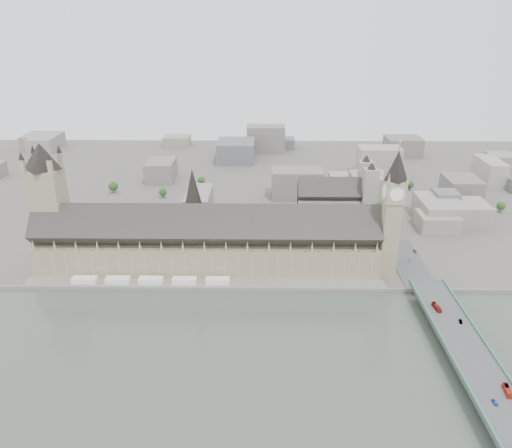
{
  "coord_description": "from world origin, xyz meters",
  "views": [
    {
      "loc": [
        43.08,
        -332.14,
        188.7
      ],
      "look_at": [
        37.96,
        33.65,
        32.86
      ],
      "focal_mm": 35.0,
      "sensor_mm": 36.0,
      "label": 1
    }
  ],
  "objects_px": {
    "car_silver": "(461,321)",
    "red_bus_south": "(507,390)",
    "victoria_tower": "(48,200)",
    "red_bus_north": "(437,307)",
    "car_approach": "(415,251)",
    "car_blue": "(495,402)",
    "westminster_bridge": "(462,348)",
    "westminster_abbey": "(337,206)",
    "elizabeth_tower": "(393,207)",
    "palace_of_westminster": "(207,243)"
  },
  "relations": [
    {
      "from": "red_bus_north",
      "to": "car_blue",
      "type": "relative_size",
      "value": 2.39
    },
    {
      "from": "red_bus_south",
      "to": "red_bus_north",
      "type": "bearing_deg",
      "value": 106.91
    },
    {
      "from": "westminster_bridge",
      "to": "red_bus_north",
      "type": "relative_size",
      "value": 31.02
    },
    {
      "from": "westminster_bridge",
      "to": "car_approach",
      "type": "relative_size",
      "value": 59.41
    },
    {
      "from": "red_bus_north",
      "to": "car_blue",
      "type": "bearing_deg",
      "value": -95.65
    },
    {
      "from": "victoria_tower",
      "to": "red_bus_south",
      "type": "bearing_deg",
      "value": -28.36
    },
    {
      "from": "victoria_tower",
      "to": "elizabeth_tower",
      "type": "bearing_deg",
      "value": -3.96
    },
    {
      "from": "palace_of_westminster",
      "to": "car_approach",
      "type": "bearing_deg",
      "value": 3.64
    },
    {
      "from": "westminster_abbey",
      "to": "westminster_bridge",
      "type": "bearing_deg",
      "value": -74.36
    },
    {
      "from": "car_blue",
      "to": "victoria_tower",
      "type": "bearing_deg",
      "value": 144.67
    },
    {
      "from": "victoria_tower",
      "to": "red_bus_south",
      "type": "distance_m",
      "value": 332.59
    },
    {
      "from": "victoria_tower",
      "to": "car_blue",
      "type": "bearing_deg",
      "value": -30.37
    },
    {
      "from": "elizabeth_tower",
      "to": "westminster_bridge",
      "type": "height_order",
      "value": "elizabeth_tower"
    },
    {
      "from": "car_blue",
      "to": "car_silver",
      "type": "xyz_separation_m",
      "value": [
        8.6,
        70.16,
        -0.02
      ]
    },
    {
      "from": "elizabeth_tower",
      "to": "car_blue",
      "type": "bearing_deg",
      "value": -82.0
    },
    {
      "from": "westminster_bridge",
      "to": "car_blue",
      "type": "distance_m",
      "value": 51.38
    },
    {
      "from": "westminster_abbey",
      "to": "car_approach",
      "type": "xyz_separation_m",
      "value": [
        55.34,
        -64.72,
        -14.04
      ]
    },
    {
      "from": "palace_of_westminster",
      "to": "westminster_bridge",
      "type": "distance_m",
      "value": 195.05
    },
    {
      "from": "red_bus_south",
      "to": "car_blue",
      "type": "xyz_separation_m",
      "value": [
        -9.58,
        -7.79,
        -0.66
      ]
    },
    {
      "from": "westminster_bridge",
      "to": "car_approach",
      "type": "distance_m",
      "value": 118.01
    },
    {
      "from": "westminster_abbey",
      "to": "car_blue",
      "type": "bearing_deg",
      "value": -78.46
    },
    {
      "from": "palace_of_westminster",
      "to": "car_approach",
      "type": "relative_size",
      "value": 48.44
    },
    {
      "from": "palace_of_westminster",
      "to": "red_bus_north",
      "type": "bearing_deg",
      "value": -24.91
    },
    {
      "from": "palace_of_westminster",
      "to": "red_bus_north",
      "type": "xyz_separation_m",
      "value": [
        156.94,
        -72.87,
        -11.0
      ]
    },
    {
      "from": "elizabeth_tower",
      "to": "car_approach",
      "type": "height_order",
      "value": "elizabeth_tower"
    },
    {
      "from": "red_bus_north",
      "to": "car_approach",
      "type": "relative_size",
      "value": 1.92
    },
    {
      "from": "westminster_bridge",
      "to": "car_approach",
      "type": "bearing_deg",
      "value": 87.93
    },
    {
      "from": "westminster_abbey",
      "to": "car_silver",
      "type": "xyz_separation_m",
      "value": [
        56.25,
        -163.27,
        -14.11
      ]
    },
    {
      "from": "elizabeth_tower",
      "to": "westminster_bridge",
      "type": "bearing_deg",
      "value": -75.89
    },
    {
      "from": "red_bus_north",
      "to": "car_approach",
      "type": "distance_m",
      "value": 83.97
    },
    {
      "from": "car_silver",
      "to": "car_approach",
      "type": "relative_size",
      "value": 0.81
    },
    {
      "from": "westminster_bridge",
      "to": "car_silver",
      "type": "height_order",
      "value": "car_silver"
    },
    {
      "from": "elizabeth_tower",
      "to": "car_approach",
      "type": "xyz_separation_m",
      "value": [
        28.26,
        22.28,
        -47.04
      ]
    },
    {
      "from": "victoria_tower",
      "to": "westminster_bridge",
      "type": "distance_m",
      "value": 309.91
    },
    {
      "from": "victoria_tower",
      "to": "car_silver",
      "type": "bearing_deg",
      "value": -18.06
    },
    {
      "from": "westminster_abbey",
      "to": "red_bus_south",
      "type": "bearing_deg",
      "value": -75.77
    },
    {
      "from": "red_bus_south",
      "to": "car_approach",
      "type": "relative_size",
      "value": 1.85
    },
    {
      "from": "elizabeth_tower",
      "to": "car_blue",
      "type": "relative_size",
      "value": 24.51
    },
    {
      "from": "westminster_bridge",
      "to": "victoria_tower",
      "type": "bearing_deg",
      "value": 158.22
    },
    {
      "from": "car_blue",
      "to": "car_approach",
      "type": "bearing_deg",
      "value": 82.43
    },
    {
      "from": "car_silver",
      "to": "red_bus_south",
      "type": "bearing_deg",
      "value": -77.34
    },
    {
      "from": "car_blue",
      "to": "car_approach",
      "type": "xyz_separation_m",
      "value": [
        7.69,
        168.7,
        0.05
      ]
    },
    {
      "from": "elizabeth_tower",
      "to": "car_approach",
      "type": "relative_size",
      "value": 19.65
    },
    {
      "from": "palace_of_westminster",
      "to": "car_blue",
      "type": "height_order",
      "value": "palace_of_westminster"
    },
    {
      "from": "westminster_bridge",
      "to": "red_bus_north",
      "type": "height_order",
      "value": "red_bus_north"
    },
    {
      "from": "westminster_abbey",
      "to": "car_blue",
      "type": "xyz_separation_m",
      "value": [
        47.65,
        -233.42,
        -14.08
      ]
    },
    {
      "from": "victoria_tower",
      "to": "red_bus_north",
      "type": "bearing_deg",
      "value": -15.85
    },
    {
      "from": "car_blue",
      "to": "car_approach",
      "type": "relative_size",
      "value": 0.8
    },
    {
      "from": "westminster_bridge",
      "to": "westminster_abbey",
      "type": "height_order",
      "value": "westminster_abbey"
    },
    {
      "from": "westminster_abbey",
      "to": "car_silver",
      "type": "bearing_deg",
      "value": -70.99
    }
  ]
}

